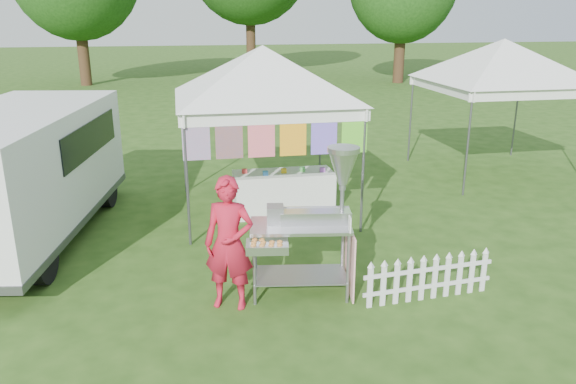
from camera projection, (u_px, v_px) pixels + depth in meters
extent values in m
plane|color=#274814|center=(306.00, 298.00, 7.28)|extent=(120.00, 120.00, 0.00)
cylinder|color=#59595E|center=(187.00, 181.00, 8.65)|extent=(0.04, 0.04, 2.10)
cylinder|color=#59595E|center=(363.00, 172.00, 9.17)|extent=(0.04, 0.04, 2.10)
cylinder|color=#59595E|center=(184.00, 142.00, 11.30)|extent=(0.04, 0.04, 2.10)
cylinder|color=#59595E|center=(320.00, 136.00, 11.82)|extent=(0.04, 0.04, 2.10)
cube|color=white|center=(277.00, 117.00, 8.62)|extent=(3.00, 0.03, 0.22)
cube|color=white|center=(253.00, 93.00, 11.27)|extent=(3.00, 0.03, 0.22)
pyramid|color=white|center=(262.00, 45.00, 9.64)|extent=(4.24, 4.24, 0.90)
cylinder|color=#59595E|center=(277.00, 112.00, 8.59)|extent=(3.00, 0.03, 0.03)
cube|color=teal|center=(196.00, 138.00, 8.47)|extent=(0.42, 0.01, 0.70)
cube|color=#E35B0B|center=(229.00, 136.00, 8.56)|extent=(0.42, 0.01, 0.70)
cube|color=#DB1BAF|center=(261.00, 135.00, 8.65)|extent=(0.42, 0.01, 0.70)
cube|color=#F1441A|center=(293.00, 134.00, 8.75)|extent=(0.42, 0.01, 0.70)
cube|color=#B61ABC|center=(324.00, 132.00, 8.84)|extent=(0.42, 0.01, 0.70)
cube|color=#199721|center=(355.00, 131.00, 8.93)|extent=(0.42, 0.01, 0.70)
cylinder|color=#59595E|center=(468.00, 145.00, 11.06)|extent=(0.04, 0.04, 2.10)
cylinder|color=#59595E|center=(411.00, 119.00, 13.71)|extent=(0.04, 0.04, 2.10)
cylinder|color=#59595E|center=(516.00, 115.00, 14.23)|extent=(0.04, 0.04, 2.10)
cube|color=white|center=(539.00, 94.00, 11.03)|extent=(3.00, 0.03, 0.22)
cube|color=white|center=(468.00, 78.00, 13.68)|extent=(3.00, 0.03, 0.22)
pyramid|color=white|center=(505.00, 39.00, 12.05)|extent=(4.24, 4.24, 0.90)
cylinder|color=#59595E|center=(540.00, 90.00, 11.00)|extent=(3.00, 0.03, 0.03)
cylinder|color=#3D2616|center=(83.00, 45.00, 28.01)|extent=(0.56, 0.56, 3.96)
cylinder|color=#3D2616|center=(251.00, 32.00, 33.26)|extent=(0.56, 0.56, 4.84)
cylinder|color=#3D2616|center=(400.00, 48.00, 29.14)|extent=(0.56, 0.56, 3.52)
cylinder|color=gray|center=(254.00, 270.00, 6.98)|extent=(0.05, 0.05, 0.95)
cylinder|color=gray|center=(348.00, 268.00, 7.02)|extent=(0.05, 0.05, 0.95)
cylinder|color=gray|center=(255.00, 252.00, 7.49)|extent=(0.05, 0.05, 0.95)
cylinder|color=gray|center=(342.00, 251.00, 7.53)|extent=(0.05, 0.05, 0.95)
cube|color=gray|center=(300.00, 275.00, 7.32)|extent=(1.29, 0.78, 0.02)
cube|color=#B7B7BC|center=(300.00, 226.00, 7.11)|extent=(1.35, 0.82, 0.04)
cube|color=#B7B7BC|center=(315.00, 217.00, 7.14)|extent=(0.93, 0.40, 0.16)
cube|color=gray|center=(275.00, 214.00, 7.11)|extent=(0.25, 0.26, 0.23)
cylinder|color=gray|center=(342.00, 188.00, 7.03)|extent=(0.06, 0.06, 0.95)
cone|color=#B7B7BC|center=(343.00, 168.00, 6.95)|extent=(0.44, 0.44, 0.42)
cylinder|color=#B7B7BC|center=(344.00, 150.00, 6.88)|extent=(0.46, 0.46, 0.06)
cube|color=#B7B7BC|center=(267.00, 247.00, 6.74)|extent=(0.55, 0.39, 0.11)
cube|color=pink|center=(350.00, 259.00, 7.28)|extent=(0.14, 0.79, 0.86)
cube|color=white|center=(350.00, 224.00, 6.81)|extent=(0.04, 0.15, 0.19)
imported|color=red|center=(229.00, 244.00, 6.84)|extent=(0.71, 0.58, 1.69)
cube|color=silver|center=(17.00, 167.00, 8.81)|extent=(2.77, 5.23, 1.74)
cube|color=#59595E|center=(25.00, 219.00, 9.08)|extent=(2.80, 5.28, 0.12)
cube|color=silver|center=(67.00, 159.00, 10.97)|extent=(1.98, 0.99, 0.89)
cube|color=black|center=(91.00, 138.00, 9.31)|extent=(0.46, 2.70, 0.55)
cube|color=black|center=(69.00, 118.00, 11.10)|extent=(1.67, 0.30, 0.55)
cylinder|color=black|center=(42.00, 260.00, 7.59)|extent=(0.33, 0.70, 0.68)
cylinder|color=black|center=(13.00, 190.00, 10.57)|extent=(0.33, 0.70, 0.68)
cylinder|color=black|center=(107.00, 189.00, 10.62)|extent=(0.33, 0.70, 0.68)
cube|color=silver|center=(370.00, 287.00, 6.96)|extent=(0.07, 0.03, 0.56)
cube|color=silver|center=(383.00, 286.00, 7.00)|extent=(0.07, 0.03, 0.56)
cube|color=silver|center=(396.00, 284.00, 7.05)|extent=(0.07, 0.03, 0.56)
cube|color=silver|center=(409.00, 282.00, 7.10)|extent=(0.07, 0.03, 0.56)
cube|color=silver|center=(422.00, 280.00, 7.14)|extent=(0.07, 0.03, 0.56)
cube|color=silver|center=(435.00, 279.00, 7.19)|extent=(0.07, 0.03, 0.56)
cube|color=silver|center=(447.00, 277.00, 7.24)|extent=(0.07, 0.03, 0.56)
cube|color=silver|center=(460.00, 275.00, 7.28)|extent=(0.07, 0.03, 0.56)
cube|color=silver|center=(472.00, 273.00, 7.33)|extent=(0.07, 0.03, 0.56)
cube|color=silver|center=(484.00, 272.00, 7.38)|extent=(0.07, 0.03, 0.56)
cube|color=silver|center=(428.00, 286.00, 7.20)|extent=(1.80, 0.17, 0.05)
cube|color=silver|center=(429.00, 269.00, 7.12)|extent=(1.80, 0.17, 0.05)
cube|color=white|center=(283.00, 193.00, 10.27)|extent=(1.80, 0.70, 0.78)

